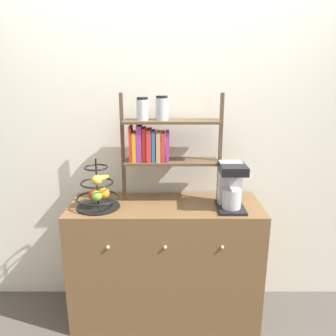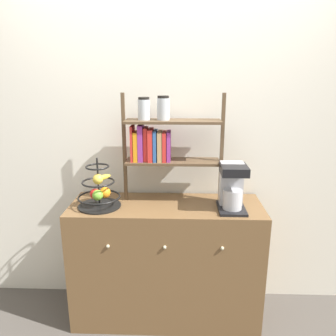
% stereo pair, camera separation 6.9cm
% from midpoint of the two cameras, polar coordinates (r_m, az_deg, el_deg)
% --- Properties ---
extents(ground_plane, '(12.00, 12.00, 0.00)m').
position_cam_midpoint_polar(ground_plane, '(2.62, 0.32, -27.21)').
color(ground_plane, '#47423D').
extents(wall_back, '(7.00, 0.05, 2.60)m').
position_cam_midpoint_polar(wall_back, '(2.49, 0.72, 4.55)').
color(wall_back, silver).
rests_on(wall_back, ground_plane).
extents(sideboard, '(1.36, 0.50, 0.91)m').
position_cam_midpoint_polar(sideboard, '(2.53, 0.50, -15.94)').
color(sideboard, brown).
rests_on(sideboard, ground_plane).
extents(coffee_maker, '(0.18, 0.25, 0.31)m').
position_cam_midpoint_polar(coffee_maker, '(2.26, 11.94, -3.12)').
color(coffee_maker, black).
rests_on(coffee_maker, sideboard).
extents(fruit_stand, '(0.30, 0.30, 0.35)m').
position_cam_midpoint_polar(fruit_stand, '(2.28, -11.05, -4.06)').
color(fruit_stand, black).
rests_on(fruit_stand, sideboard).
extents(shelf_hutch, '(0.71, 0.20, 0.77)m').
position_cam_midpoint_polar(shelf_hutch, '(2.29, -0.75, 5.06)').
color(shelf_hutch, brown).
rests_on(shelf_hutch, sideboard).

